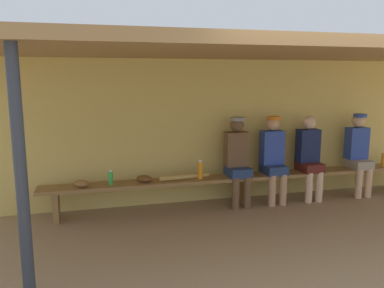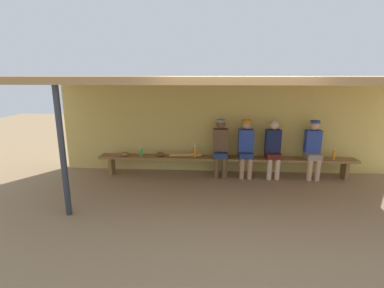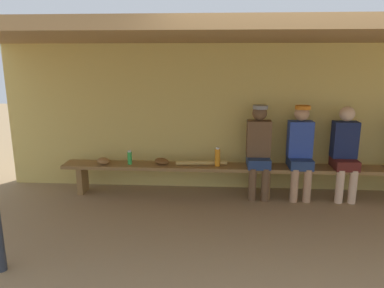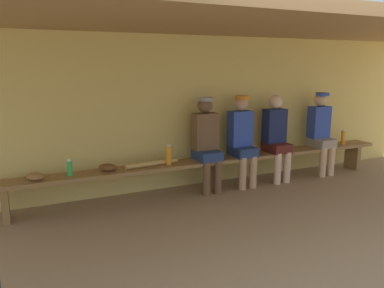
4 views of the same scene
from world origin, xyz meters
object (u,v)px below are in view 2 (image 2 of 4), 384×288
at_px(support_post, 63,153).
at_px(bench, 226,160).
at_px(water_bottle_blue, 195,152).
at_px(baseball_bat, 185,155).
at_px(player_middle, 246,146).
at_px(player_near_post, 273,147).
at_px(player_rightmost, 220,145).
at_px(player_leftmost, 313,147).
at_px(baseball_glove_tan, 125,154).
at_px(baseball_glove_worn, 161,154).
at_px(water_bottle_orange, 141,152).
at_px(water_bottle_green, 334,154).

bearing_deg(support_post, bench, 36.90).
bearing_deg(water_bottle_blue, baseball_bat, 174.08).
relative_size(player_middle, water_bottle_blue, 4.84).
xyz_separation_m(support_post, player_near_post, (3.88, 2.10, -0.37)).
bearing_deg(player_near_post, support_post, -151.53).
bearing_deg(player_rightmost, baseball_bat, -179.75).
xyz_separation_m(player_middle, water_bottle_blue, (-1.18, -0.03, -0.15)).
bearing_deg(player_leftmost, water_bottle_blue, -179.41).
distance_m(baseball_glove_tan, baseball_glove_worn, 0.87).
distance_m(support_post, baseball_bat, 2.86).
relative_size(player_leftmost, water_bottle_orange, 6.46).
relative_size(player_leftmost, water_bottle_green, 5.29).
height_order(water_bottle_blue, water_bottle_green, water_bottle_blue).
bearing_deg(baseball_glove_tan, baseball_glove_worn, 56.50).
bearing_deg(player_rightmost, player_middle, 0.00).
bearing_deg(water_bottle_green, bench, 179.18).
bearing_deg(water_bottle_blue, player_rightmost, 2.70).
distance_m(player_middle, baseball_bat, 1.43).
bearing_deg(player_rightmost, water_bottle_blue, -177.30).
distance_m(player_near_post, water_bottle_blue, 1.81).
relative_size(player_middle, player_rightmost, 1.00).
xyz_separation_m(player_middle, water_bottle_green, (1.99, -0.04, -0.17)).
height_order(water_bottle_green, baseball_bat, water_bottle_green).
height_order(water_bottle_blue, water_bottle_orange, water_bottle_blue).
bearing_deg(support_post, water_bottle_orange, 69.38).
height_order(player_middle, player_rightmost, same).
relative_size(player_leftmost, baseball_glove_worn, 5.60).
xyz_separation_m(player_leftmost, water_bottle_blue, (-2.70, -0.03, -0.15)).
relative_size(water_bottle_blue, baseball_bat, 0.37).
distance_m(bench, baseball_bat, 0.96).
distance_m(player_near_post, baseball_bat, 2.05).
relative_size(player_near_post, player_rightmost, 0.99).
bearing_deg(player_near_post, player_leftmost, 0.03).
xyz_separation_m(player_middle, water_bottle_orange, (-2.47, -0.02, -0.19)).
distance_m(water_bottle_blue, water_bottle_orange, 1.29).
height_order(bench, player_near_post, player_near_post).
height_order(support_post, player_rightmost, support_post).
bearing_deg(player_middle, player_leftmost, 0.00).
distance_m(support_post, water_bottle_green, 5.66).
bearing_deg(water_bottle_orange, player_leftmost, 0.25).
bearing_deg(bench, water_bottle_green, -0.82).
xyz_separation_m(water_bottle_blue, baseball_bat, (-0.23, 0.02, -0.10)).
bearing_deg(bench, water_bottle_orange, -179.61).
distance_m(bench, player_near_post, 1.13).
height_order(player_middle, water_bottle_orange, player_middle).
bearing_deg(baseball_glove_tan, water_bottle_green, 54.02).
relative_size(water_bottle_blue, water_bottle_green, 1.09).
bearing_deg(water_bottle_orange, water_bottle_green, -0.28).
bearing_deg(water_bottle_orange, player_rightmost, 0.52).
relative_size(player_near_post, baseball_bat, 1.77).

